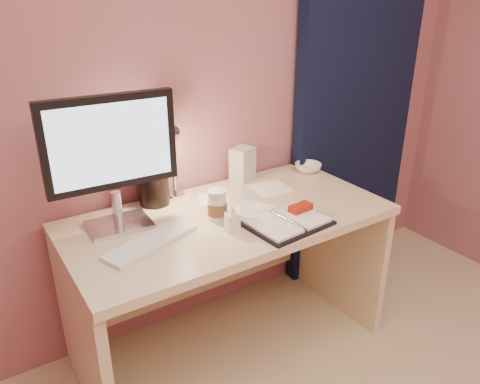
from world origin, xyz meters
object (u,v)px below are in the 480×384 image
coffee_cup (217,206)px  product_box (242,164)px  planner (289,221)px  bowl (308,168)px  dark_jar (154,184)px  desk_lamp (190,152)px  clear_cup (247,200)px  monitor (111,151)px  desk (221,252)px  lotion_bottle (232,218)px  keyboard (151,242)px

coffee_cup → product_box: product_box is taller
planner → bowl: bearing=37.5°
dark_jar → desk_lamp: 0.22m
clear_cup → monitor: bearing=160.7°
coffee_cup → planner: bearing=-40.6°
bowl → product_box: bearing=165.6°
desk → coffee_cup: bearing=-126.3°
desk → product_box: size_ratio=8.20×
monitor → clear_cup: size_ratio=4.49×
desk → desk_lamp: (-0.07, 0.14, 0.47)m
desk → product_box: 0.47m
product_box → desk: bearing=-161.7°
bowl → product_box: product_box is taller
lotion_bottle → product_box: (0.33, 0.44, 0.03)m
desk_lamp → monitor: bearing=-145.2°
coffee_cup → dark_jar: (-0.16, 0.30, 0.03)m
planner → product_box: bearing=73.7°
lotion_bottle → keyboard: bearing=166.1°
coffee_cup → clear_cup: 0.14m
coffee_cup → desk_lamp: size_ratio=0.35×
keyboard → planner: bearing=-35.9°
monitor → desk_lamp: monitor is taller
desk → bowl: 0.69m
lotion_bottle → monitor: bearing=143.2°
bowl → product_box: (-0.36, 0.09, 0.06)m
clear_cup → dark_jar: size_ratio=0.64×
bowl → desk_lamp: desk_lamp is taller
coffee_cup → monitor: bearing=156.5°
desk → planner: (0.17, -0.28, 0.24)m
desk → lotion_bottle: bearing=-107.1°
desk → clear_cup: bearing=-53.4°
coffee_cup → keyboard: bearing=-173.1°
monitor → product_box: 0.76m
planner → dark_jar: bearing=123.4°
clear_cup → dark_jar: dark_jar is taller
dark_jar → desk: bearing=-43.2°
planner → lotion_bottle: 0.25m
desk → keyboard: 0.47m
keyboard → planner: (0.55, -0.16, 0.00)m
desk → lotion_bottle: size_ratio=12.18×
keyboard → planner: size_ratio=1.13×
planner → lotion_bottle: lotion_bottle is taller
monitor → coffee_cup: size_ratio=4.07×
keyboard → desk_lamp: (0.32, 0.27, 0.23)m
planner → desk_lamp: desk_lamp is taller
desk → dark_jar: size_ratio=7.31×
coffee_cup → desk_lamp: 0.29m
keyboard → product_box: (0.65, 0.36, 0.08)m
bowl → lotion_bottle: bearing=-153.6°
keyboard → coffee_cup: size_ratio=2.93×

